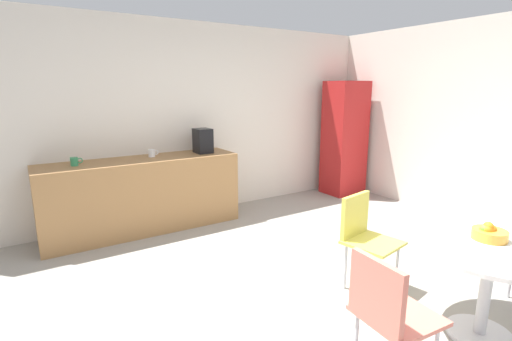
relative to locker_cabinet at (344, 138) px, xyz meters
The scene contains 11 objects.
ground_plane 3.72m from the locker_cabinet, 135.00° to the right, with size 6.00×6.00×0.00m, color #9E998E.
wall_back 2.62m from the locker_cabinet, 169.99° to the left, with size 6.00×0.10×2.60m, color silver.
counter_block 3.35m from the locker_cabinet, behind, with size 2.35×0.60×0.90m, color #9E7042.
locker_cabinet is the anchor object (origin of this frame).
round_table 3.78m from the locker_cabinet, 120.26° to the right, with size 1.11×1.11×0.72m.
chair_yellow 3.13m from the locker_cabinet, 132.11° to the right, with size 0.49×0.49×0.83m.
chair_coral 4.30m from the locker_cabinet, 132.07° to the right, with size 0.45×0.45×0.83m.
fruit_bowl 3.73m from the locker_cabinet, 120.31° to the right, with size 0.22×0.22×0.13m.
mug_white 3.16m from the locker_cabinet, behind, with size 0.13×0.08×0.09m.
mug_green 4.05m from the locker_cabinet, behind, with size 0.13×0.08×0.09m.
coffee_maker 2.50m from the locker_cabinet, behind, with size 0.20×0.24×0.32m, color black.
Camera 1 is at (-1.98, -1.84, 1.75)m, focal length 26.24 mm.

